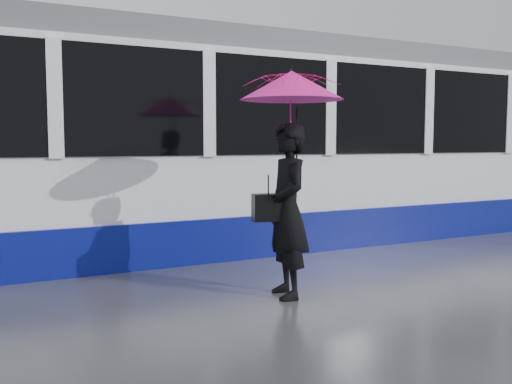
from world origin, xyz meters
TOP-DOWN VIEW (x-y plane):
  - ground at (0.00, 0.00)m, footprint 90.00×90.00m
  - rails at (0.00, 2.50)m, footprint 34.00×1.51m
  - tram at (1.04, 2.50)m, footprint 26.00×2.56m
  - woman at (0.61, -0.72)m, footprint 0.57×0.76m
  - umbrella at (0.66, -0.72)m, footprint 1.30×1.30m
  - handbag at (0.39, -0.70)m, footprint 0.36×0.21m

SIDE VIEW (x-z plane):
  - ground at x=0.00m, z-range 0.00..0.00m
  - rails at x=0.00m, z-range 0.00..0.02m
  - woman at x=0.61m, z-range 0.00..1.88m
  - handbag at x=0.39m, z-range 0.75..1.22m
  - tram at x=1.04m, z-range -0.04..3.31m
  - umbrella at x=0.66m, z-range 1.43..2.70m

